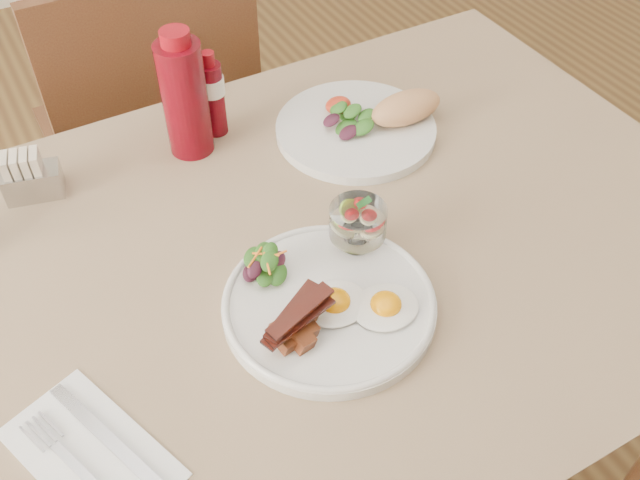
% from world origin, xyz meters
% --- Properties ---
extents(table, '(1.33, 0.88, 0.75)m').
position_xyz_m(table, '(0.00, 0.00, 0.66)').
color(table, brown).
rests_on(table, ground).
extents(chair_far, '(0.42, 0.42, 0.93)m').
position_xyz_m(chair_far, '(0.00, 0.66, 0.52)').
color(chair_far, brown).
rests_on(chair_far, ground).
extents(main_plate, '(0.28, 0.28, 0.02)m').
position_xyz_m(main_plate, '(0.00, -0.11, 0.76)').
color(main_plate, silver).
rests_on(main_plate, table).
extents(fried_eggs, '(0.15, 0.12, 0.02)m').
position_xyz_m(fried_eggs, '(0.03, -0.14, 0.77)').
color(fried_eggs, white).
rests_on(fried_eggs, main_plate).
extents(bacon_potato_pile, '(0.11, 0.07, 0.05)m').
position_xyz_m(bacon_potato_pile, '(-0.06, -0.14, 0.79)').
color(bacon_potato_pile, maroon).
rests_on(bacon_potato_pile, main_plate).
extents(side_salad, '(0.07, 0.07, 0.04)m').
position_xyz_m(side_salad, '(-0.05, -0.03, 0.79)').
color(side_salad, '#174913').
rests_on(side_salad, main_plate).
extents(fruit_cup, '(0.08, 0.08, 0.08)m').
position_xyz_m(fruit_cup, '(0.08, -0.04, 0.81)').
color(fruit_cup, white).
rests_on(fruit_cup, main_plate).
extents(second_plate, '(0.28, 0.27, 0.07)m').
position_xyz_m(second_plate, '(0.25, 0.19, 0.77)').
color(second_plate, silver).
rests_on(second_plate, table).
extents(ketchup_bottle, '(0.07, 0.07, 0.21)m').
position_xyz_m(ketchup_bottle, '(-0.03, 0.29, 0.85)').
color(ketchup_bottle, '#5A050E').
rests_on(ketchup_bottle, table).
extents(hot_sauce_bottle, '(0.05, 0.05, 0.15)m').
position_xyz_m(hot_sauce_bottle, '(0.03, 0.32, 0.82)').
color(hot_sauce_bottle, '#5A050E').
rests_on(hot_sauce_bottle, table).
extents(sugar_caddy, '(0.09, 0.07, 0.08)m').
position_xyz_m(sugar_caddy, '(-0.28, 0.30, 0.78)').
color(sugar_caddy, '#B3B3B8').
rests_on(sugar_caddy, table).
extents(napkin_cutlery, '(0.18, 0.23, 0.01)m').
position_xyz_m(napkin_cutlery, '(-0.33, -0.16, 0.75)').
color(napkin_cutlery, white).
rests_on(napkin_cutlery, table).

